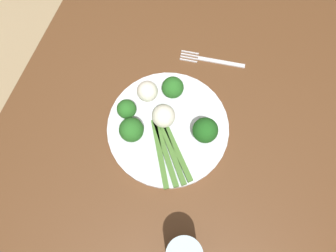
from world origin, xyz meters
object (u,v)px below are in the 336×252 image
object	(u,v)px
broccoli_outer_edge	(205,130)
cauliflower_right	(164,116)
broccoli_left	(173,88)
cauliflower_back	(147,91)
broccoli_back_right	(131,130)
asparagus_bundle	(168,152)
plate	(168,128)
broccoli_near_center	(127,109)
fork	(211,60)
dining_table	(168,172)

from	to	relation	value
broccoli_outer_edge	cauliflower_right	bearing A→B (deg)	86.00
broccoli_left	cauliflower_right	xyz separation A→B (m)	(-0.07, -0.00, -0.01)
cauliflower_back	broccoli_back_right	bearing A→B (deg)	-178.81
cauliflower_back	asparagus_bundle	bearing A→B (deg)	-142.04
plate	cauliflower_right	size ratio (longest dim) A/B	5.29
broccoli_near_center	fork	xyz separation A→B (m)	(0.21, -0.14, -0.04)
asparagus_bundle	broccoli_back_right	size ratio (longest dim) A/B	2.34
plate	asparagus_bundle	xyz separation A→B (m)	(-0.06, -0.02, 0.01)
broccoli_left	fork	distance (m)	0.15
broccoli_near_center	broccoli_back_right	world-z (taller)	broccoli_back_right
broccoli_outer_edge	broccoli_back_right	bearing A→B (deg)	108.50
plate	broccoli_back_right	size ratio (longest dim) A/B	4.22
broccoli_near_center	broccoli_outer_edge	distance (m)	0.18
dining_table	fork	xyz separation A→B (m)	(0.29, -0.02, 0.11)
cauliflower_right	fork	xyz separation A→B (m)	(0.20, -0.06, -0.04)
cauliflower_right	fork	bearing A→B (deg)	-16.76
broccoli_back_right	cauliflower_right	size ratio (longest dim) A/B	1.25
cauliflower_back	fork	size ratio (longest dim) A/B	0.30
dining_table	broccoli_outer_edge	distance (m)	0.19
broccoli_outer_edge	plate	bearing A→B (deg)	93.65
asparagus_bundle	cauliflower_right	size ratio (longest dim) A/B	2.94
dining_table	cauliflower_back	xyz separation A→B (m)	(0.14, 0.10, 0.15)
dining_table	cauliflower_back	world-z (taller)	cauliflower_back
cauliflower_back	broccoli_left	bearing A→B (deg)	-67.08
broccoli_back_right	cauliflower_back	xyz separation A→B (m)	(0.10, 0.00, -0.01)
asparagus_bundle	broccoli_near_center	world-z (taller)	broccoli_near_center
broccoli_near_center	broccoli_outer_edge	bearing A→B (deg)	-87.96
dining_table	broccoli_outer_edge	xyz separation A→B (m)	(0.08, -0.06, 0.17)
dining_table	broccoli_near_center	bearing A→B (deg)	58.98
asparagus_bundle	broccoli_left	size ratio (longest dim) A/B	2.53
plate	broccoli_left	distance (m)	0.09
broccoli_outer_edge	fork	size ratio (longest dim) A/B	0.42
dining_table	broccoli_near_center	world-z (taller)	broccoli_near_center
dining_table	plate	xyz separation A→B (m)	(0.08, 0.03, 0.12)
asparagus_bundle	fork	bearing A→B (deg)	137.42
dining_table	broccoli_outer_edge	size ratio (longest dim) A/B	17.82
broccoli_near_center	broccoli_back_right	size ratio (longest dim) A/B	0.81
broccoli_left	cauliflower_right	world-z (taller)	broccoli_left
broccoli_outer_edge	cauliflower_right	distance (m)	0.10
plate	broccoli_left	world-z (taller)	broccoli_left
plate	cauliflower_back	world-z (taller)	cauliflower_back
plate	cauliflower_right	xyz separation A→B (m)	(0.01, 0.01, 0.03)
fork	plate	bearing A→B (deg)	70.48
plate	broccoli_near_center	size ratio (longest dim) A/B	5.21
asparagus_bundle	cauliflower_back	bearing A→B (deg)	-179.36
broccoli_outer_edge	dining_table	bearing A→B (deg)	145.46
plate	broccoli_near_center	xyz separation A→B (m)	(-0.00, 0.10, 0.04)
asparagus_bundle	broccoli_near_center	xyz separation A→B (m)	(0.06, 0.12, 0.03)
cauliflower_right	cauliflower_back	world-z (taller)	cauliflower_right
asparagus_bundle	fork	world-z (taller)	asparagus_bundle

